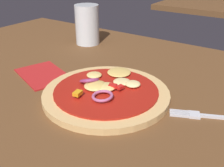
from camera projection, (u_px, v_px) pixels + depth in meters
name	position (u px, v px, depth m)	size (l,w,h in m)	color
dining_table	(76.00, 103.00, 0.51)	(1.17, 0.88, 0.03)	brown
pizza	(106.00, 92.00, 0.50)	(0.24, 0.24, 0.03)	tan
fork	(215.00, 117.00, 0.43)	(0.16, 0.08, 0.01)	silver
beer_glass	(87.00, 27.00, 0.78)	(0.07, 0.07, 0.12)	silver
napkin	(43.00, 75.00, 0.59)	(0.16, 0.13, 0.00)	#B21E1E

